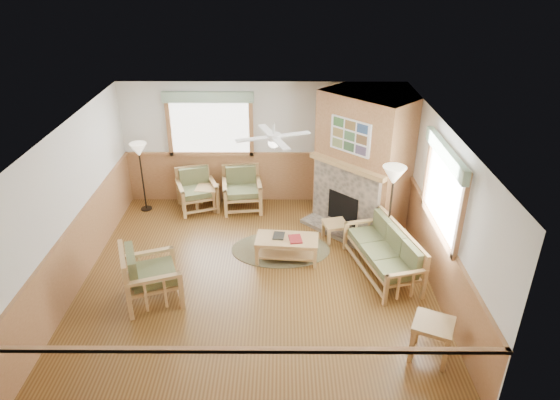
{
  "coord_description": "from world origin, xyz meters",
  "views": [
    {
      "loc": [
        0.44,
        -7.18,
        5.16
      ],
      "look_at": [
        0.4,
        0.7,
        1.15
      ],
      "focal_mm": 32.0,
      "sensor_mm": 36.0,
      "label": 1
    }
  ],
  "objects_px": {
    "coffee_table": "(287,249)",
    "end_table_sofa": "(431,339)",
    "floor_lamp_right": "(390,213)",
    "armchair_left": "(151,274)",
    "floor_lamp_left": "(142,177)",
    "sofa": "(382,252)",
    "end_table_chairs": "(207,198)",
    "footstool": "(335,231)",
    "armchair_back_right": "(242,190)",
    "armchair_back_left": "(197,190)"
  },
  "relations": [
    {
      "from": "armchair_back_left",
      "to": "end_table_sofa",
      "type": "bearing_deg",
      "value": -68.59
    },
    {
      "from": "armchair_left",
      "to": "floor_lamp_right",
      "type": "xyz_separation_m",
      "value": [
        4.02,
        1.32,
        0.42
      ]
    },
    {
      "from": "sofa",
      "to": "end_table_chairs",
      "type": "distance_m",
      "value": 4.15
    },
    {
      "from": "sofa",
      "to": "armchair_back_right",
      "type": "height_order",
      "value": "armchair_back_right"
    },
    {
      "from": "armchair_back_right",
      "to": "end_table_sofa",
      "type": "relative_size",
      "value": 1.53
    },
    {
      "from": "end_table_chairs",
      "to": "footstool",
      "type": "xyz_separation_m",
      "value": [
        2.67,
        -1.3,
        -0.07
      ]
    },
    {
      "from": "floor_lamp_left",
      "to": "end_table_chairs",
      "type": "bearing_deg",
      "value": 2.13
    },
    {
      "from": "armchair_back_left",
      "to": "floor_lamp_left",
      "type": "relative_size",
      "value": 0.57
    },
    {
      "from": "end_table_chairs",
      "to": "armchair_back_right",
      "type": "bearing_deg",
      "value": 0.0
    },
    {
      "from": "armchair_back_right",
      "to": "end_table_sofa",
      "type": "xyz_separation_m",
      "value": [
        2.95,
        -4.43,
        -0.16
      ]
    },
    {
      "from": "footstool",
      "to": "sofa",
      "type": "bearing_deg",
      "value": -56.86
    },
    {
      "from": "armchair_back_left",
      "to": "end_table_sofa",
      "type": "xyz_separation_m",
      "value": [
        3.93,
        -4.43,
        -0.14
      ]
    },
    {
      "from": "floor_lamp_right",
      "to": "end_table_sofa",
      "type": "bearing_deg",
      "value": -86.84
    },
    {
      "from": "armchair_back_left",
      "to": "armchair_left",
      "type": "distance_m",
      "value": 3.18
    },
    {
      "from": "footstool",
      "to": "floor_lamp_left",
      "type": "bearing_deg",
      "value": 162.76
    },
    {
      "from": "armchair_back_right",
      "to": "coffee_table",
      "type": "relative_size",
      "value": 0.81
    },
    {
      "from": "coffee_table",
      "to": "end_table_chairs",
      "type": "xyz_separation_m",
      "value": [
        -1.73,
        2.01,
        0.03
      ]
    },
    {
      "from": "end_table_chairs",
      "to": "end_table_sofa",
      "type": "distance_m",
      "value": 5.78
    },
    {
      "from": "end_table_sofa",
      "to": "armchair_back_left",
      "type": "bearing_deg",
      "value": 131.55
    },
    {
      "from": "armchair_left",
      "to": "coffee_table",
      "type": "distance_m",
      "value": 2.49
    },
    {
      "from": "armchair_left",
      "to": "footstool",
      "type": "bearing_deg",
      "value": -79.04
    },
    {
      "from": "armchair_left",
      "to": "floor_lamp_left",
      "type": "bearing_deg",
      "value": -3.97
    },
    {
      "from": "armchair_back_left",
      "to": "floor_lamp_right",
      "type": "bearing_deg",
      "value": -46.26
    },
    {
      "from": "footstool",
      "to": "floor_lamp_left",
      "type": "relative_size",
      "value": 0.28
    },
    {
      "from": "coffee_table",
      "to": "floor_lamp_right",
      "type": "bearing_deg",
      "value": 9.75
    },
    {
      "from": "armchair_left",
      "to": "floor_lamp_right",
      "type": "relative_size",
      "value": 0.54
    },
    {
      "from": "end_table_sofa",
      "to": "floor_lamp_left",
      "type": "relative_size",
      "value": 0.39
    },
    {
      "from": "armchair_back_left",
      "to": "armchair_left",
      "type": "height_order",
      "value": "armchair_left"
    },
    {
      "from": "armchair_left",
      "to": "floor_lamp_left",
      "type": "relative_size",
      "value": 0.63
    },
    {
      "from": "end_table_chairs",
      "to": "floor_lamp_right",
      "type": "relative_size",
      "value": 0.28
    },
    {
      "from": "floor_lamp_left",
      "to": "end_table_sofa",
      "type": "bearing_deg",
      "value": -40.86
    },
    {
      "from": "sofa",
      "to": "floor_lamp_left",
      "type": "relative_size",
      "value": 1.16
    },
    {
      "from": "coffee_table",
      "to": "floor_lamp_right",
      "type": "height_order",
      "value": "floor_lamp_right"
    },
    {
      "from": "armchair_left",
      "to": "coffee_table",
      "type": "relative_size",
      "value": 0.86
    },
    {
      "from": "sofa",
      "to": "armchair_left",
      "type": "relative_size",
      "value": 1.85
    },
    {
      "from": "floor_lamp_left",
      "to": "floor_lamp_right",
      "type": "relative_size",
      "value": 0.86
    },
    {
      "from": "sofa",
      "to": "armchair_left",
      "type": "height_order",
      "value": "armchair_left"
    },
    {
      "from": "end_table_sofa",
      "to": "sofa",
      "type": "bearing_deg",
      "value": 99.05
    },
    {
      "from": "end_table_chairs",
      "to": "floor_lamp_right",
      "type": "bearing_deg",
      "value": -27.47
    },
    {
      "from": "sofa",
      "to": "end_table_sofa",
      "type": "xyz_separation_m",
      "value": [
        0.32,
        -2.03,
        -0.12
      ]
    },
    {
      "from": "coffee_table",
      "to": "floor_lamp_left",
      "type": "bearing_deg",
      "value": 152.61
    },
    {
      "from": "armchair_back_right",
      "to": "coffee_table",
      "type": "bearing_deg",
      "value": -71.97
    },
    {
      "from": "sofa",
      "to": "floor_lamp_right",
      "type": "relative_size",
      "value": 1.0
    },
    {
      "from": "sofa",
      "to": "armchair_left",
      "type": "xyz_separation_m",
      "value": [
        -3.84,
        -0.78,
        0.07
      ]
    },
    {
      "from": "coffee_table",
      "to": "floor_lamp_right",
      "type": "xyz_separation_m",
      "value": [
        1.84,
        0.15,
        0.68
      ]
    },
    {
      "from": "sofa",
      "to": "footstool",
      "type": "height_order",
      "value": "sofa"
    },
    {
      "from": "armchair_back_left",
      "to": "floor_lamp_right",
      "type": "relative_size",
      "value": 0.49
    },
    {
      "from": "coffee_table",
      "to": "end_table_sofa",
      "type": "bearing_deg",
      "value": -45.61
    },
    {
      "from": "sofa",
      "to": "end_table_chairs",
      "type": "relative_size",
      "value": 3.5
    },
    {
      "from": "armchair_left",
      "to": "floor_lamp_left",
      "type": "distance_m",
      "value": 3.26
    }
  ]
}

